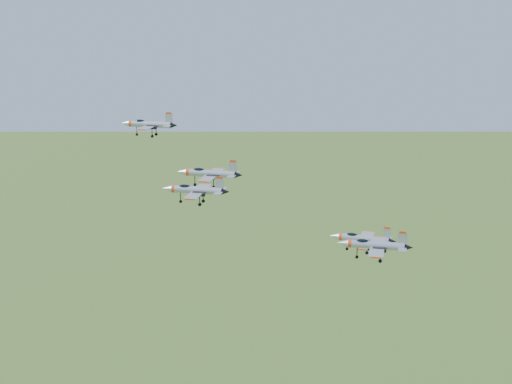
# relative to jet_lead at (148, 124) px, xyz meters

# --- Properties ---
(jet_lead) EXTENTS (12.25, 10.05, 3.28)m
(jet_lead) POSITION_rel_jet_lead_xyz_m (0.00, 0.00, 0.00)
(jet_lead) COLOR #A5A9B2
(jet_left_high) EXTENTS (13.21, 10.84, 3.54)m
(jet_left_high) POSITION_rel_jet_lead_xyz_m (14.92, -7.11, -7.80)
(jet_left_high) COLOR #A5A9B2
(jet_right_high) EXTENTS (12.00, 9.88, 3.21)m
(jet_right_high) POSITION_rel_jet_lead_xyz_m (17.32, -23.00, -6.82)
(jet_right_high) COLOR #A5A9B2
(jet_left_low) EXTENTS (12.75, 10.53, 3.41)m
(jet_left_low) POSITION_rel_jet_lead_xyz_m (44.67, -6.07, -19.08)
(jet_left_low) COLOR #A5A9B2
(jet_right_low) EXTENTS (12.66, 10.42, 3.39)m
(jet_right_low) POSITION_rel_jet_lead_xyz_m (47.86, -20.79, -15.05)
(jet_right_low) COLOR #A5A9B2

